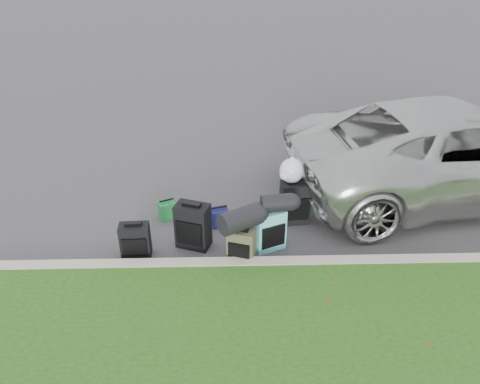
{
  "coord_description": "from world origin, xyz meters",
  "views": [
    {
      "loc": [
        -0.26,
        -6.1,
        4.26
      ],
      "look_at": [
        -0.1,
        0.2,
        0.55
      ],
      "focal_mm": 35.0,
      "sensor_mm": 36.0,
      "label": 1
    }
  ],
  "objects_px": {
    "suitcase_large_black_left": "(193,226)",
    "suitcase_olive": "(241,245)",
    "suitcase_teal": "(269,229)",
    "tote_navy": "(219,217)",
    "suv": "(458,150)",
    "suitcase_small_black": "(135,241)",
    "tote_green": "(167,210)",
    "suitcase_large_black_right": "(295,202)"
  },
  "relations": [
    {
      "from": "suitcase_large_black_right",
      "to": "tote_navy",
      "type": "distance_m",
      "value": 1.23
    },
    {
      "from": "suitcase_teal",
      "to": "tote_navy",
      "type": "bearing_deg",
      "value": 117.09
    },
    {
      "from": "suv",
      "to": "suitcase_small_black",
      "type": "xyz_separation_m",
      "value": [
        -5.29,
        -1.75,
        -0.54
      ]
    },
    {
      "from": "suv",
      "to": "tote_navy",
      "type": "distance_m",
      "value": 4.27
    },
    {
      "from": "suitcase_large_black_right",
      "to": "suitcase_large_black_left",
      "type": "bearing_deg",
      "value": -163.49
    },
    {
      "from": "suitcase_small_black",
      "to": "suitcase_teal",
      "type": "height_order",
      "value": "suitcase_teal"
    },
    {
      "from": "suv",
      "to": "suitcase_large_black_left",
      "type": "bearing_deg",
      "value": 100.19
    },
    {
      "from": "suitcase_large_black_right",
      "to": "tote_green",
      "type": "bearing_deg",
      "value": 171.34
    },
    {
      "from": "suitcase_teal",
      "to": "suitcase_large_black_left",
      "type": "bearing_deg",
      "value": 152.69
    },
    {
      "from": "suitcase_large_black_left",
      "to": "tote_navy",
      "type": "xyz_separation_m",
      "value": [
        0.38,
        0.53,
        -0.2
      ]
    },
    {
      "from": "suitcase_olive",
      "to": "tote_green",
      "type": "distance_m",
      "value": 1.64
    },
    {
      "from": "suitcase_small_black",
      "to": "tote_navy",
      "type": "relative_size",
      "value": 1.82
    },
    {
      "from": "suv",
      "to": "tote_green",
      "type": "distance_m",
      "value": 5.05
    },
    {
      "from": "suitcase_olive",
      "to": "tote_navy",
      "type": "height_order",
      "value": "suitcase_olive"
    },
    {
      "from": "suitcase_large_black_left",
      "to": "suitcase_olive",
      "type": "distance_m",
      "value": 0.8
    },
    {
      "from": "suitcase_small_black",
      "to": "suitcase_large_black_right",
      "type": "distance_m",
      "value": 2.54
    },
    {
      "from": "suitcase_large_black_left",
      "to": "suitcase_olive",
      "type": "relative_size",
      "value": 1.35
    },
    {
      "from": "suitcase_olive",
      "to": "suv",
      "type": "bearing_deg",
      "value": 43.86
    },
    {
      "from": "suv",
      "to": "suitcase_large_black_right",
      "type": "distance_m",
      "value": 3.07
    },
    {
      "from": "suitcase_large_black_left",
      "to": "suitcase_large_black_right",
      "type": "height_order",
      "value": "suitcase_large_black_right"
    },
    {
      "from": "suv",
      "to": "tote_green",
      "type": "bearing_deg",
      "value": 90.18
    },
    {
      "from": "suitcase_large_black_left",
      "to": "suitcase_olive",
      "type": "bearing_deg",
      "value": -8.81
    },
    {
      "from": "suitcase_teal",
      "to": "tote_green",
      "type": "distance_m",
      "value": 1.8
    },
    {
      "from": "suitcase_teal",
      "to": "tote_green",
      "type": "xyz_separation_m",
      "value": [
        -1.59,
        0.84,
        -0.17
      ]
    },
    {
      "from": "suitcase_olive",
      "to": "tote_green",
      "type": "height_order",
      "value": "suitcase_olive"
    },
    {
      "from": "suitcase_small_black",
      "to": "tote_green",
      "type": "height_order",
      "value": "suitcase_small_black"
    },
    {
      "from": "suitcase_large_black_left",
      "to": "suitcase_large_black_right",
      "type": "relative_size",
      "value": 0.99
    },
    {
      "from": "suitcase_large_black_right",
      "to": "suitcase_small_black",
      "type": "bearing_deg",
      "value": -165.3
    },
    {
      "from": "suv",
      "to": "suitcase_olive",
      "type": "relative_size",
      "value": 11.26
    },
    {
      "from": "suitcase_large_black_left",
      "to": "tote_navy",
      "type": "distance_m",
      "value": 0.68
    },
    {
      "from": "suitcase_olive",
      "to": "tote_navy",
      "type": "xyz_separation_m",
      "value": [
        -0.32,
        0.9,
        -0.11
      ]
    },
    {
      "from": "suitcase_small_black",
      "to": "tote_green",
      "type": "distance_m",
      "value": 1.05
    },
    {
      "from": "suitcase_small_black",
      "to": "suitcase_teal",
      "type": "distance_m",
      "value": 1.93
    },
    {
      "from": "suitcase_small_black",
      "to": "tote_green",
      "type": "bearing_deg",
      "value": 68.46
    },
    {
      "from": "tote_green",
      "to": "tote_navy",
      "type": "xyz_separation_m",
      "value": [
        0.85,
        -0.23,
        -0.0
      ]
    },
    {
      "from": "tote_green",
      "to": "tote_navy",
      "type": "bearing_deg",
      "value": -39.7
    },
    {
      "from": "suitcase_olive",
      "to": "suitcase_small_black",
      "type": "bearing_deg",
      "value": -168.25
    },
    {
      "from": "suitcase_olive",
      "to": "tote_navy",
      "type": "distance_m",
      "value": 0.97
    },
    {
      "from": "suitcase_teal",
      "to": "tote_navy",
      "type": "xyz_separation_m",
      "value": [
        -0.73,
        0.61,
        -0.17
      ]
    },
    {
      "from": "suv",
      "to": "tote_navy",
      "type": "relative_size",
      "value": 20.04
    },
    {
      "from": "suitcase_large_black_right",
      "to": "suitcase_olive",
      "type": "bearing_deg",
      "value": -136.48
    },
    {
      "from": "suitcase_small_black",
      "to": "suitcase_teal",
      "type": "xyz_separation_m",
      "value": [
        1.93,
        0.15,
        0.06
      ]
    }
  ]
}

